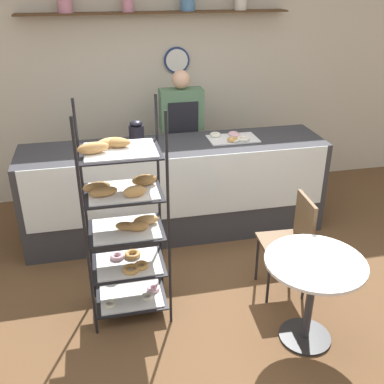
% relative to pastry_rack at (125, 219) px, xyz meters
% --- Properties ---
extents(ground_plane, '(14.00, 14.00, 0.00)m').
position_rel_pastry_rack_xyz_m(ground_plane, '(0.61, -0.03, -0.87)').
color(ground_plane, brown).
extents(back_wall, '(10.00, 0.30, 2.70)m').
position_rel_pastry_rack_xyz_m(back_wall, '(0.61, 2.33, 0.50)').
color(back_wall, beige).
rests_on(back_wall, ground_plane).
extents(display_counter, '(3.11, 0.73, 1.00)m').
position_rel_pastry_rack_xyz_m(display_counter, '(0.61, 1.19, -0.37)').
color(display_counter, '#333338').
rests_on(display_counter, ground_plane).
extents(pastry_rack, '(0.62, 0.48, 1.76)m').
position_rel_pastry_rack_xyz_m(pastry_rack, '(0.00, 0.00, 0.00)').
color(pastry_rack, black).
rests_on(pastry_rack, ground_plane).
extents(person_worker, '(0.47, 0.23, 1.63)m').
position_rel_pastry_rack_xyz_m(person_worker, '(0.78, 1.73, 0.01)').
color(person_worker, '#282833').
rests_on(person_worker, ground_plane).
extents(cafe_table, '(0.73, 0.73, 0.72)m').
position_rel_pastry_rack_xyz_m(cafe_table, '(1.29, -0.63, -0.33)').
color(cafe_table, '#262628').
rests_on(cafe_table, ground_plane).
extents(cafe_chair, '(0.40, 0.40, 0.89)m').
position_rel_pastry_rack_xyz_m(cafe_chair, '(1.40, -0.02, -0.31)').
color(cafe_chair, black).
rests_on(cafe_chair, ground_plane).
extents(coffee_carafe, '(0.14, 0.14, 0.32)m').
position_rel_pastry_rack_xyz_m(coffee_carafe, '(0.22, 1.08, 0.28)').
color(coffee_carafe, black).
rests_on(coffee_carafe, display_counter).
extents(donut_tray_counter, '(0.51, 0.32, 0.05)m').
position_rel_pastry_rack_xyz_m(donut_tray_counter, '(1.23, 1.22, 0.15)').
color(donut_tray_counter, silver).
rests_on(donut_tray_counter, display_counter).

